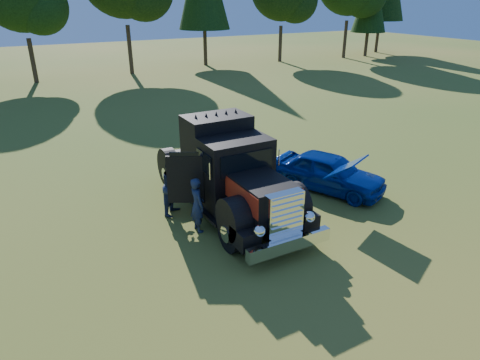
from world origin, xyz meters
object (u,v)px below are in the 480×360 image
Objects in this scene: diamond_t_truck at (229,175)px; spectator_far at (174,186)px; spectator_near at (197,205)px; hotrod_coupe at (329,172)px.

spectator_far is at bearing 154.09° from diamond_t_truck.
spectator_far is (-0.20, 1.39, 0.10)m from spectator_near.
spectator_far is (-1.59, 0.77, -0.34)m from diamond_t_truck.
diamond_t_truck is 1.80m from spectator_far.
diamond_t_truck is 3.80× the size of spectator_far.
hotrod_coupe is (3.91, -0.22, -0.59)m from diamond_t_truck.
diamond_t_truck is at bearing -65.68° from spectator_near.
hotrod_coupe is 2.60× the size of spectator_near.
diamond_t_truck is 1.63× the size of hotrod_coupe.
spectator_far is at bearing 8.53° from spectator_near.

